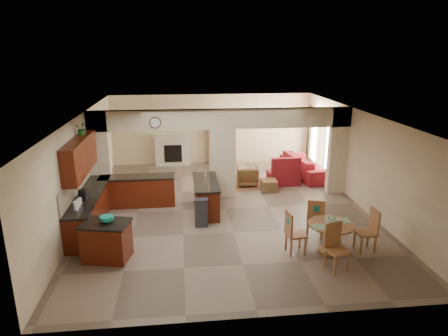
{
  "coord_description": "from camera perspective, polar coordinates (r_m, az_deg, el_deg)",
  "views": [
    {
      "loc": [
        -1.26,
        -10.86,
        4.55
      ],
      "look_at": [
        -0.03,
        0.3,
        1.16
      ],
      "focal_mm": 32.0,
      "sensor_mm": 36.0,
      "label": 1
    }
  ],
  "objects": [
    {
      "name": "partition_left_pier",
      "position": [
        12.51,
        -17.31,
        1.43
      ],
      "size": [
        0.6,
        0.25,
        2.8
      ],
      "primitive_type": "cube",
      "color": "beige",
      "rests_on": "floor"
    },
    {
      "name": "chair_south",
      "position": [
        8.92,
        15.61,
        -10.48
      ],
      "size": [
        0.52,
        0.52,
        1.02
      ],
      "rotation": [
        0.0,
        0.0,
        0.28
      ],
      "color": "#9C5B36",
      "rests_on": "floor"
    },
    {
      "name": "ceiling_fan",
      "position": [
        14.27,
        5.0,
        8.71
      ],
      "size": [
        1.0,
        1.0,
        0.1
      ],
      "primitive_type": "cylinder",
      "color": "white",
      "rests_on": "ceiling"
    },
    {
      "name": "drape_a_right",
      "position": [
        15.08,
        14.06,
        3.44
      ],
      "size": [
        0.1,
        0.28,
        2.3
      ],
      "primitive_type": "cube",
      "color": "#45251B",
      "rests_on": "wall_right"
    },
    {
      "name": "wall_clock",
      "position": [
        11.92,
        -9.8,
        6.4
      ],
      "size": [
        0.34,
        0.03,
        0.34
      ],
      "primitive_type": "cylinder",
      "rotation": [
        1.57,
        0.0,
        0.0
      ],
      "color": "#492C18",
      "rests_on": "partition_header"
    },
    {
      "name": "floor",
      "position": [
        11.84,
        0.32,
        -5.81
      ],
      "size": [
        10.0,
        10.0,
        0.0
      ],
      "primitive_type": "plane",
      "color": "#786453",
      "rests_on": "ground"
    },
    {
      "name": "window_b",
      "position": [
        16.1,
        12.87,
        4.35
      ],
      "size": [
        0.02,
        0.9,
        1.9
      ],
      "primitive_type": "cube",
      "color": "white",
      "rests_on": "wall_right"
    },
    {
      "name": "teal_bowl",
      "position": [
        9.17,
        -16.39,
        -7.04
      ],
      "size": [
        0.3,
        0.3,
        0.14
      ],
      "primitive_type": "cylinder",
      "color": "#138673",
      "rests_on": "kitchen_island"
    },
    {
      "name": "fireplace",
      "position": [
        16.18,
        -7.29,
        2.57
      ],
      "size": [
        1.6,
        0.35,
        1.2
      ],
      "color": "beige",
      "rests_on": "floor"
    },
    {
      "name": "shelving_unit",
      "position": [
        16.18,
        -0.4,
        3.74
      ],
      "size": [
        1.0,
        0.32,
        1.8
      ],
      "primitive_type": "cube",
      "color": "#9C5B36",
      "rests_on": "floor"
    },
    {
      "name": "drape_b_right",
      "position": [
        16.64,
        12.08,
        4.8
      ],
      "size": [
        0.1,
        0.28,
        2.3
      ],
      "primitive_type": "cube",
      "color": "#45251B",
      "rests_on": "wall_right"
    },
    {
      "name": "sofa",
      "position": [
        15.04,
        11.64,
        0.33
      ],
      "size": [
        2.73,
        1.42,
        0.76
      ],
      "primitive_type": "imported",
      "rotation": [
        0.0,
        0.0,
        1.73
      ],
      "color": "maroon",
      "rests_on": "floor"
    },
    {
      "name": "partition_right_pier",
      "position": [
        13.23,
        15.96,
        2.36
      ],
      "size": [
        0.6,
        0.25,
        2.8
      ],
      "primitive_type": "cube",
      "color": "beige",
      "rests_on": "floor"
    },
    {
      "name": "partition_center_pier",
      "position": [
        12.41,
        -0.2,
        0.65
      ],
      "size": [
        0.8,
        0.25,
        2.2
      ],
      "primitive_type": "cube",
      "color": "beige",
      "rests_on": "floor"
    },
    {
      "name": "drape_b_left",
      "position": [
        15.54,
        13.43,
        3.87
      ],
      "size": [
        0.1,
        0.28,
        2.3
      ],
      "primitive_type": "cube",
      "color": "#45251B",
      "rests_on": "wall_right"
    },
    {
      "name": "wall_right",
      "position": [
        12.47,
        18.92,
        1.23
      ],
      "size": [
        0.0,
        10.0,
        10.0
      ],
      "primitive_type": "plane",
      "rotation": [
        1.57,
        0.0,
        -1.57
      ],
      "color": "beige",
      "rests_on": "floor"
    },
    {
      "name": "chair_north",
      "position": [
        10.16,
        12.93,
        -6.81
      ],
      "size": [
        0.52,
        0.52,
        1.02
      ],
      "rotation": [
        0.0,
        0.0,
        2.85
      ],
      "color": "#9C5B36",
      "rests_on": "floor"
    },
    {
      "name": "armchair",
      "position": [
        13.76,
        3.38,
        -1.09
      ],
      "size": [
        0.77,
        0.79,
        0.66
      ],
      "primitive_type": "imported",
      "rotation": [
        0.0,
        0.0,
        3.06
      ],
      "color": "maroon",
      "rests_on": "floor"
    },
    {
      "name": "upper_cabinets",
      "position": [
        10.71,
        -19.91,
        1.55
      ],
      "size": [
        0.35,
        2.4,
        0.9
      ],
      "primitive_type": "cube",
      "color": "#3C0B06",
      "rests_on": "wall_left"
    },
    {
      "name": "chair_west",
      "position": [
        9.33,
        9.79,
        -8.83
      ],
      "size": [
        0.45,
        0.45,
        1.02
      ],
      "rotation": [
        0.0,
        0.0,
        1.65
      ],
      "color": "#9C5B36",
      "rests_on": "floor"
    },
    {
      "name": "dining_table",
      "position": [
        9.58,
        14.96,
        -8.96
      ],
      "size": [
        1.04,
        1.04,
        0.71
      ],
      "color": "#9C5B36",
      "rests_on": "floor"
    },
    {
      "name": "drape_a_left",
      "position": [
        13.99,
        15.71,
        2.3
      ],
      "size": [
        0.1,
        0.28,
        2.3
      ],
      "primitive_type": "cube",
      "color": "#45251B",
      "rests_on": "wall_right"
    },
    {
      "name": "wall_back",
      "position": [
        16.22,
        -1.7,
        5.57
      ],
      "size": [
        8.0,
        0.0,
        8.0
      ],
      "primitive_type": "plane",
      "rotation": [
        1.57,
        0.0,
        0.0
      ],
      "color": "beige",
      "rests_on": "floor"
    },
    {
      "name": "fruit_bowl",
      "position": [
        9.45,
        15.09,
        -7.28
      ],
      "size": [
        0.3,
        0.3,
        0.16
      ],
      "primitive_type": "cylinder",
      "color": "#6EAA24",
      "rests_on": "dining_table"
    },
    {
      "name": "kitchen_island",
      "position": [
        9.37,
        -16.41,
        -9.93
      ],
      "size": [
        1.15,
        0.92,
        0.88
      ],
      "rotation": [
        0.0,
        0.0,
        -0.21
      ],
      "color": "#3C0B06",
      "rests_on": "floor"
    },
    {
      "name": "plant",
      "position": [
        11.04,
        -19.66,
        5.35
      ],
      "size": [
        0.38,
        0.36,
        0.35
      ],
      "primitive_type": "imported",
      "rotation": [
        0.0,
        0.0,
        -0.31
      ],
      "color": "#134714",
      "rests_on": "upper_cabinets"
    },
    {
      "name": "wall_left",
      "position": [
        11.63,
        -19.64,
        0.08
      ],
      "size": [
        0.0,
        10.0,
        10.0
      ],
      "primitive_type": "plane",
      "rotation": [
        1.57,
        0.0,
        1.57
      ],
      "color": "beige",
      "rests_on": "floor"
    },
    {
      "name": "rug",
      "position": [
        13.95,
        4.24,
        -2.28
      ],
      "size": [
        1.6,
        1.3,
        0.01
      ],
      "primitive_type": "cube",
      "color": "brown",
      "rests_on": "floor"
    },
    {
      "name": "ottoman",
      "position": [
        13.32,
        6.41,
        -2.46
      ],
      "size": [
        0.52,
        0.52,
        0.36
      ],
      "primitive_type": "cube",
      "rotation": [
        0.0,
        0.0,
        -0.04
      ],
      "color": "maroon",
      "rests_on": "floor"
    },
    {
      "name": "chair_east",
      "position": [
        9.89,
        20.05,
        -8.13
      ],
      "size": [
        0.44,
        0.44,
        1.02
      ],
      "rotation": [
        0.0,
        0.0,
        4.75
      ],
      "color": "#9C5B36",
      "rests_on": "floor"
    },
    {
      "name": "chaise",
      "position": [
        14.09,
        8.45,
        -1.38
      ],
      "size": [
        1.05,
        0.87,
        0.4
      ],
      "primitive_type": "cube",
      "rotation": [
        0.0,
        0.0,
        0.05
      ],
      "color": "maroon",
      "rests_on": "floor"
    },
    {
      "name": "peninsula",
      "position": [
        11.52,
        -2.59,
        -4.05
      ],
      "size": [
        0.7,
        1.85,
        0.91
      ],
      "color": "#3C0B06",
      "rests_on": "floor"
    },
    {
      "name": "kitchen_counter",
      "position": [
        11.54,
        -15.88,
        -4.61
      ],
      "size": [
        2.52,
        3.29,
        1.48
      ],
      "color": "#3C0B06",
      "rests_on": "floor"
    },
    {
      "name": "ceiling",
      "position": [
        11.07,
        0.34,
        7.69
      ],
      "size": [
        10.0,
        10.0,
        0.0
      ],
      "primitive_type": "plane",
      "rotation": [
        3.14,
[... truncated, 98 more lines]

